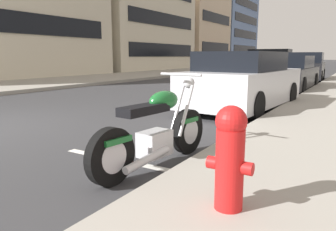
{
  "coord_description": "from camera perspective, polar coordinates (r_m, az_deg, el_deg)",
  "views": [
    {
      "loc": [
        -3.09,
        -6.08,
        1.31
      ],
      "look_at": [
        0.3,
        -4.05,
        0.59
      ],
      "focal_mm": 34.62,
      "sensor_mm": 36.0,
      "label": 1
    }
  ],
  "objects": [
    {
      "name": "parked_car_across_street",
      "position": [
        8.3,
        13.17,
        5.78
      ],
      "size": [
        4.12,
        2.01,
        1.42
      ],
      "rotation": [
        0.0,
        0.0,
        -0.07
      ],
      "color": "silver",
      "rests_on": "ground"
    },
    {
      "name": "crossing_truck",
      "position": [
        34.23,
        17.42,
        9.47
      ],
      "size": [
        2.25,
        5.46,
        2.0
      ],
      "rotation": [
        0.0,
        0.0,
        1.54
      ],
      "color": "#B7B7BC",
      "rests_on": "ground"
    },
    {
      "name": "townhouse_near_left",
      "position": [
        52.11,
        7.17,
        14.59
      ],
      "size": [
        11.83,
        11.95,
        10.38
      ],
      "color": "#6B84B2",
      "rests_on": "ground"
    },
    {
      "name": "parked_car_far_down_curb",
      "position": [
        19.16,
        22.9,
        7.8
      ],
      "size": [
        4.13,
        2.12,
        1.51
      ],
      "rotation": [
        0.0,
        0.0,
        0.06
      ],
      "color": "black",
      "rests_on": "ground"
    },
    {
      "name": "fire_hydrant",
      "position": [
        2.53,
        10.86,
        -6.87
      ],
      "size": [
        0.24,
        0.36,
        0.82
      ],
      "color": "red",
      "rests_on": "sidewalk_near_curb"
    },
    {
      "name": "parked_car_near_corner",
      "position": [
        13.53,
        20.24,
        6.92
      ],
      "size": [
        4.47,
        1.84,
        1.33
      ],
      "rotation": [
        0.0,
        0.0,
        -0.01
      ],
      "color": "black",
      "rests_on": "ground"
    },
    {
      "name": "parked_motorcycle",
      "position": [
        3.86,
        -2.11,
        -2.99
      ],
      "size": [
        2.03,
        0.62,
        1.1
      ],
      "rotation": [
        0.0,
        0.0,
        -0.11
      ],
      "color": "black",
      "rests_on": "ground"
    },
    {
      "name": "sidewalk_far_curb",
      "position": [
        19.89,
        -9.63,
        6.67
      ],
      "size": [
        120.0,
        5.0,
        0.14
      ],
      "primitive_type": "cube",
      "color": "gray",
      "rests_on": "ground"
    },
    {
      "name": "townhouse_mid_block",
      "position": [
        32.05,
        -8.7,
        15.41
      ],
      "size": [
        12.0,
        10.19,
        8.35
      ],
      "color": "beige",
      "rests_on": "ground"
    },
    {
      "name": "townhouse_far_uphill",
      "position": [
        42.0,
        1.55,
        15.88
      ],
      "size": [
        9.35,
        10.8,
        10.65
      ],
      "color": "beige",
      "rests_on": "ground"
    },
    {
      "name": "parking_stall_stripe",
      "position": [
        4.1,
        -6.14,
        -8.3
      ],
      "size": [
        0.12,
        2.2,
        0.01
      ],
      "primitive_type": "cube",
      "color": "silver",
      "rests_on": "ground"
    }
  ]
}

